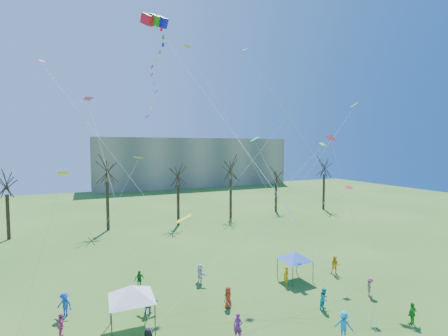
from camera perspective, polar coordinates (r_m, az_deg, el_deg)
name	(u,v)px	position (r m, az deg, el deg)	size (l,w,h in m)	color
distant_building	(193,162)	(100.02, -5.73, 1.08)	(60.00, 14.00, 15.00)	gray
bare_tree_row	(183,178)	(50.85, -7.43, -1.81)	(69.92, 7.79, 11.38)	black
big_box_kite	(160,74)	(22.39, -11.71, 16.48)	(4.93, 7.94, 24.51)	red
canopy_tent_white	(131,292)	(23.33, -16.56, -20.91)	(4.10, 4.10, 3.07)	#3F3F44
canopy_tent_blue	(295,256)	(30.70, 12.87, -15.38)	(3.55, 3.55, 2.66)	#3F3F44
festival_crowd	(210,314)	(23.70, -2.50, -25.09)	(26.41, 14.90, 1.83)	red
small_kites_aloft	(233,137)	(26.31, 1.70, 5.67)	(28.42, 20.42, 33.53)	#E9AE0C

